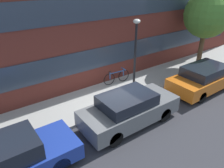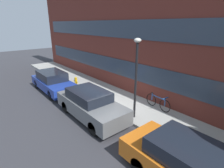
# 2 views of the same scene
# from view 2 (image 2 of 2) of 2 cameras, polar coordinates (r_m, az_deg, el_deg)

# --- Properties ---
(ground_plane) EXTENTS (56.00, 56.00, 0.00)m
(ground_plane) POSITION_cam_2_polar(r_m,az_deg,el_deg) (9.64, -1.39, -8.81)
(ground_plane) COLOR #333338
(sidewalk_strip) EXTENTS (28.00, 2.63, 0.13)m
(sidewalk_strip) POSITION_cam_2_polar(r_m,az_deg,el_deg) (10.38, 4.36, -6.29)
(sidewalk_strip) COLOR #9E9E99
(sidewalk_strip) RESTS_ON ground_plane
(rowhouse_facade) EXTENTS (28.00, 1.02, 7.61)m
(rowhouse_facade) POSITION_cam_2_polar(r_m,az_deg,el_deg) (10.71, 11.93, 14.98)
(rowhouse_facade) COLOR maroon
(rowhouse_facade) RESTS_ON ground_plane
(parked_car_blue) EXTENTS (4.30, 1.68, 1.38)m
(parked_car_blue) POSITION_cam_2_polar(r_m,az_deg,el_deg) (12.87, -18.70, 0.77)
(parked_car_blue) COLOR #1E3899
(parked_car_blue) RESTS_ON ground_plane
(parked_car_grey) EXTENTS (4.24, 1.69, 1.41)m
(parked_car_grey) POSITION_cam_2_polar(r_m,az_deg,el_deg) (8.82, -7.04, -6.59)
(parked_car_grey) COLOR slate
(parked_car_grey) RESTS_ON ground_plane
(fire_hydrant) EXTENTS (0.49, 0.28, 0.69)m
(fire_hydrant) POSITION_cam_2_polar(r_m,az_deg,el_deg) (13.12, -11.68, 0.81)
(fire_hydrant) COLOR gold
(fire_hydrant) RESTS_ON sidewalk_strip
(bicycle) EXTENTS (1.65, 0.44, 0.80)m
(bicycle) POSITION_cam_2_polar(r_m,az_deg,el_deg) (9.77, 14.75, -5.64)
(bicycle) COLOR black
(bicycle) RESTS_ON sidewalk_strip
(lamp_post) EXTENTS (0.32, 0.32, 3.81)m
(lamp_post) POSITION_cam_2_polar(r_m,az_deg,el_deg) (7.98, 7.92, 4.64)
(lamp_post) COLOR black
(lamp_post) RESTS_ON sidewalk_strip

